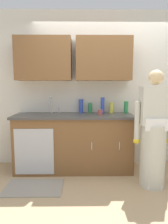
{
  "coord_description": "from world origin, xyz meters",
  "views": [
    {
      "loc": [
        -0.42,
        -2.59,
        1.4
      ],
      "look_at": [
        -0.38,
        0.55,
        1.0
      ],
      "focal_mm": 32.18,
      "sensor_mm": 36.0,
      "label": 1
    }
  ],
  "objects_px": {
    "bottle_dish_liquid": "(111,108)",
    "knife_on_counter": "(22,113)",
    "bottle_cleaner_spray": "(90,108)",
    "bottle_water_short": "(81,106)",
    "bottle_water_tall": "(126,107)",
    "person_at_sink": "(153,138)",
    "bottle_soap": "(103,105)",
    "cup_by_sink": "(100,112)",
    "sink": "(53,115)"
  },
  "relations": [
    {
      "from": "sink",
      "to": "bottle_soap",
      "type": "height_order",
      "value": "sink"
    },
    {
      "from": "bottle_soap",
      "to": "sink",
      "type": "bearing_deg",
      "value": -170.21
    },
    {
      "from": "person_at_sink",
      "to": "bottle_soap",
      "type": "bearing_deg",
      "value": 130.15
    },
    {
      "from": "bottle_dish_liquid",
      "to": "knife_on_counter",
      "type": "relative_size",
      "value": 0.77
    },
    {
      "from": "bottle_dish_liquid",
      "to": "bottle_soap",
      "type": "bearing_deg",
      "value": -165.8
    },
    {
      "from": "person_at_sink",
      "to": "bottle_cleaner_spray",
      "type": "bearing_deg",
      "value": 135.8
    },
    {
      "from": "bottle_dish_liquid",
      "to": "bottle_cleaner_spray",
      "type": "bearing_deg",
      "value": 175.31
    },
    {
      "from": "bottle_water_short",
      "to": "bottle_water_tall",
      "type": "relative_size",
      "value": 1.15
    },
    {
      "from": "bottle_soap",
      "to": "person_at_sink",
      "type": "bearing_deg",
      "value": -49.85
    },
    {
      "from": "person_at_sink",
      "to": "bottle_water_tall",
      "type": "relative_size",
      "value": 7.82
    },
    {
      "from": "sink",
      "to": "bottle_cleaner_spray",
      "type": "height_order",
      "value": "sink"
    },
    {
      "from": "knife_on_counter",
      "to": "cup_by_sink",
      "type": "bearing_deg",
      "value": -72.88
    },
    {
      "from": "cup_by_sink",
      "to": "knife_on_counter",
      "type": "bearing_deg",
      "value": 170.76
    },
    {
      "from": "bottle_water_short",
      "to": "bottle_soap",
      "type": "height_order",
      "value": "bottle_soap"
    },
    {
      "from": "bottle_water_tall",
      "to": "knife_on_counter",
      "type": "distance_m",
      "value": 1.82
    },
    {
      "from": "bottle_soap",
      "to": "bottle_dish_liquid",
      "type": "relative_size",
      "value": 1.49
    },
    {
      "from": "bottle_water_tall",
      "to": "cup_by_sink",
      "type": "bearing_deg",
      "value": -157.49
    },
    {
      "from": "bottle_water_short",
      "to": "knife_on_counter",
      "type": "height_order",
      "value": "bottle_water_short"
    },
    {
      "from": "bottle_dish_liquid",
      "to": "knife_on_counter",
      "type": "bearing_deg",
      "value": -179.57
    },
    {
      "from": "knife_on_counter",
      "to": "person_at_sink",
      "type": "bearing_deg",
      "value": -84.53
    },
    {
      "from": "person_at_sink",
      "to": "bottle_water_short",
      "type": "xyz_separation_m",
      "value": [
        -1.0,
        0.8,
        0.37
      ]
    },
    {
      "from": "bottle_soap",
      "to": "knife_on_counter",
      "type": "distance_m",
      "value": 1.41
    },
    {
      "from": "bottle_water_tall",
      "to": "cup_by_sink",
      "type": "distance_m",
      "value": 0.51
    },
    {
      "from": "cup_by_sink",
      "to": "bottle_cleaner_spray",
      "type": "bearing_deg",
      "value": 120.39
    },
    {
      "from": "bottle_cleaner_spray",
      "to": "bottle_dish_liquid",
      "type": "bearing_deg",
      "value": -4.69
    },
    {
      "from": "bottle_dish_liquid",
      "to": "bottle_water_tall",
      "type": "height_order",
      "value": "bottle_water_tall"
    },
    {
      "from": "bottle_water_short",
      "to": "person_at_sink",
      "type": "bearing_deg",
      "value": -38.63
    },
    {
      "from": "bottle_water_tall",
      "to": "person_at_sink",
      "type": "bearing_deg",
      "value": -73.46
    },
    {
      "from": "bottle_soap",
      "to": "bottle_cleaner_spray",
      "type": "xyz_separation_m",
      "value": [
        -0.21,
        0.07,
        -0.05
      ]
    },
    {
      "from": "bottle_cleaner_spray",
      "to": "bottle_dish_liquid",
      "type": "height_order",
      "value": "bottle_dish_liquid"
    },
    {
      "from": "bottle_dish_liquid",
      "to": "bottle_water_tall",
      "type": "bearing_deg",
      "value": -8.62
    },
    {
      "from": "bottle_water_short",
      "to": "bottle_dish_liquid",
      "type": "distance_m",
      "value": 0.53
    },
    {
      "from": "person_at_sink",
      "to": "cup_by_sink",
      "type": "bearing_deg",
      "value": 141.01
    },
    {
      "from": "bottle_cleaner_spray",
      "to": "cup_by_sink",
      "type": "bearing_deg",
      "value": -59.61
    },
    {
      "from": "person_at_sink",
      "to": "bottle_water_short",
      "type": "height_order",
      "value": "person_at_sink"
    },
    {
      "from": "bottle_cleaner_spray",
      "to": "knife_on_counter",
      "type": "relative_size",
      "value": 0.73
    },
    {
      "from": "knife_on_counter",
      "to": "bottle_water_tall",
      "type": "bearing_deg",
      "value": -64.47
    },
    {
      "from": "person_at_sink",
      "to": "knife_on_counter",
      "type": "distance_m",
      "value": 2.19
    },
    {
      "from": "sink",
      "to": "cup_by_sink",
      "type": "height_order",
      "value": "sink"
    },
    {
      "from": "bottle_dish_liquid",
      "to": "bottle_water_tall",
      "type": "relative_size",
      "value": 0.89
    },
    {
      "from": "bottle_dish_liquid",
      "to": "knife_on_counter",
      "type": "xyz_separation_m",
      "value": [
        -1.57,
        -0.01,
        -0.09
      ]
    },
    {
      "from": "bottle_water_short",
      "to": "cup_by_sink",
      "type": "relative_size",
      "value": 2.91
    },
    {
      "from": "cup_by_sink",
      "to": "bottle_water_short",
      "type": "bearing_deg",
      "value": 142.2
    },
    {
      "from": "bottle_water_tall",
      "to": "bottle_soap",
      "type": "bearing_deg",
      "value": -179.62
    },
    {
      "from": "bottle_water_tall",
      "to": "knife_on_counter",
      "type": "bearing_deg",
      "value": 179.18
    },
    {
      "from": "bottle_cleaner_spray",
      "to": "bottle_water_tall",
      "type": "bearing_deg",
      "value": -6.28
    },
    {
      "from": "person_at_sink",
      "to": "bottle_water_tall",
      "type": "distance_m",
      "value": 0.86
    },
    {
      "from": "knife_on_counter",
      "to": "bottle_water_short",
      "type": "bearing_deg",
      "value": -62.3
    },
    {
      "from": "person_at_sink",
      "to": "bottle_cleaner_spray",
      "type": "xyz_separation_m",
      "value": [
        -0.84,
        0.82,
        0.34
      ]
    },
    {
      "from": "sink",
      "to": "cup_by_sink",
      "type": "relative_size",
      "value": 6.09
    }
  ]
}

